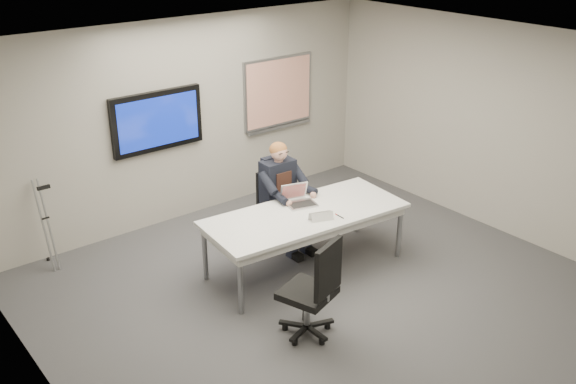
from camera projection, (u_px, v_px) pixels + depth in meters
floor at (332, 301)px, 7.27m from camera, size 6.00×6.00×0.02m
ceiling at (340, 54)px, 6.14m from camera, size 6.00×6.00×0.02m
wall_back at (189, 120)px, 8.85m from camera, size 6.00×0.02×2.80m
wall_left at (52, 283)px, 4.99m from camera, size 0.02×6.00×2.80m
wall_right at (504, 131)px, 8.42m from camera, size 0.02×6.00×2.80m
conference_table at (305, 219)px, 7.68m from camera, size 2.53×1.25×0.76m
tv_display at (157, 121)px, 8.48m from camera, size 1.30×0.09×0.80m
whiteboard at (278, 93)px, 9.66m from camera, size 1.25×0.08×1.10m
office_chair_far at (275, 220)px, 8.51m from camera, size 0.51×0.51×0.94m
office_chair_near at (311, 306)px, 6.56m from camera, size 0.68×0.68×1.13m
seated_person at (287, 207)px, 8.22m from camera, size 0.44×0.76×1.40m
crutch at (46, 224)px, 7.76m from camera, size 0.25×0.70×1.23m
laptop at (298, 199)px, 7.85m from camera, size 0.41×0.42×0.25m
name_tent at (321, 216)px, 7.44m from camera, size 0.28×0.16×0.11m
pen at (339, 216)px, 7.54m from camera, size 0.02×0.15×0.01m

